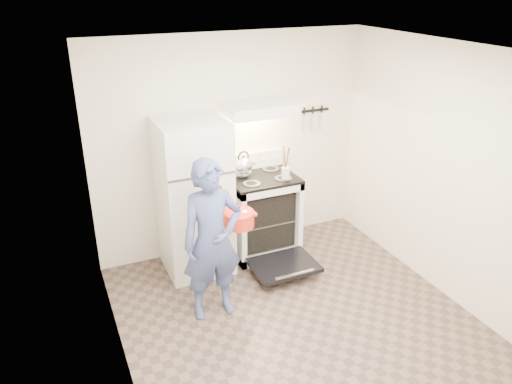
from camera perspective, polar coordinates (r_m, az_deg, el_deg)
floor at (r=4.86m, az=5.50°, el=-15.20°), size 3.60×3.60×0.00m
back_wall at (r=5.71m, az=-2.80°, el=5.35°), size 3.20×0.02×2.50m
refrigerator at (r=5.37m, az=-7.13°, el=-0.62°), size 0.70×0.70×1.70m
stove_body at (r=5.81m, az=0.63°, el=-2.70°), size 0.76×0.65×0.92m
cooktop at (r=5.62m, az=0.65°, el=1.65°), size 0.76×0.65×0.03m
backsplash at (r=5.82m, az=-0.50°, el=3.66°), size 0.76×0.07×0.20m
oven_door at (r=5.51m, az=3.20°, el=-8.34°), size 0.70×0.54×0.04m
oven_rack at (r=5.82m, az=0.63°, el=-2.87°), size 0.60×0.52×0.01m
range_hood at (r=5.44m, az=0.36°, el=9.50°), size 0.76×0.50×0.12m
knife_strip at (r=6.05m, az=6.63°, el=9.25°), size 0.40×0.02×0.03m
pizza_stone at (r=5.86m, az=-0.57°, el=-2.53°), size 0.35×0.35×0.02m
tea_kettle at (r=5.56m, az=-1.44°, el=3.21°), size 0.25×0.20×0.30m
utensil_jar at (r=5.46m, az=3.42°, el=2.17°), size 0.11×0.11×0.13m
person at (r=4.63m, az=-5.05°, el=-5.57°), size 0.58×0.38×1.58m
dutch_oven at (r=4.95m, az=-1.98°, el=-3.12°), size 0.38×0.31×0.24m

